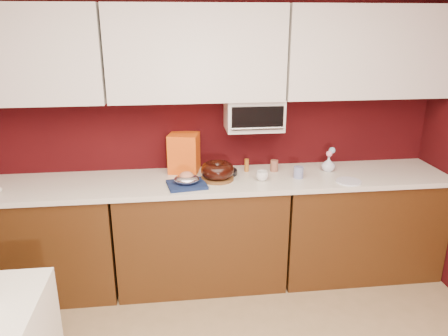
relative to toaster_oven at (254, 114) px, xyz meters
name	(u,v)px	position (x,y,z in m)	size (l,w,h in m)	color
wall_back	(197,127)	(-0.45, 0.15, -0.12)	(4.00, 0.02, 2.50)	#370709
base_cabinet_left	(31,243)	(-1.78, -0.17, -0.95)	(1.31, 0.58, 0.86)	#45260D
base_cabinet_center	(201,233)	(-0.45, -0.17, -0.95)	(1.31, 0.58, 0.86)	#45260D
base_cabinet_right	(357,224)	(0.88, -0.17, -0.95)	(1.31, 0.58, 0.86)	#45260D
countertop	(200,182)	(-0.45, -0.17, -0.49)	(4.00, 0.62, 0.04)	silver
upper_cabinet_left	(9,55)	(-1.78, -0.02, 0.48)	(1.31, 0.33, 0.70)	white
upper_cabinet_center	(196,53)	(-0.45, -0.02, 0.48)	(1.31, 0.33, 0.70)	white
upper_cabinet_right	(367,52)	(0.88, -0.02, 0.48)	(1.31, 0.33, 0.70)	white
toaster_oven	(254,114)	(0.00, 0.00, 0.00)	(0.45, 0.30, 0.25)	white
toaster_oven_door	(258,118)	(0.00, -0.16, 0.00)	(0.40, 0.02, 0.18)	black
toaster_oven_handle	(258,128)	(0.00, -0.18, -0.07)	(0.02, 0.02, 0.42)	silver
cake_base	(217,178)	(-0.31, -0.19, -0.46)	(0.25, 0.25, 0.02)	brown
bundt_cake	(217,170)	(-0.31, -0.19, -0.39)	(0.26, 0.26, 0.11)	black
navy_towel	(187,185)	(-0.56, -0.30, -0.46)	(0.28, 0.24, 0.02)	#132149
foil_ham_nest	(187,179)	(-0.56, -0.30, -0.42)	(0.19, 0.16, 0.07)	white
roasted_ham	(187,176)	(-0.56, -0.30, -0.40)	(0.11, 0.09, 0.07)	tan
pandoro_box	(184,153)	(-0.56, 0.05, -0.32)	(0.23, 0.21, 0.32)	red
dark_pan	(224,172)	(-0.25, -0.07, -0.46)	(0.21, 0.21, 0.04)	black
coffee_mug	(262,175)	(0.03, -0.25, -0.43)	(0.08, 0.08, 0.09)	white
blue_jar	(298,172)	(0.33, -0.22, -0.43)	(0.08, 0.08, 0.09)	navy
flower_vase	(328,163)	(0.62, -0.09, -0.41)	(0.09, 0.09, 0.13)	silver
flower_pink	(329,154)	(0.62, -0.09, -0.33)	(0.05, 0.05, 0.05)	pink
flower_blue	(332,150)	(0.65, -0.07, -0.30)	(0.05, 0.05, 0.05)	#8FC3E5
china_plate	(349,181)	(0.69, -0.36, -0.47)	(0.19, 0.19, 0.01)	white
amber_bottle	(247,165)	(-0.05, -0.02, -0.42)	(0.04, 0.04, 0.11)	#99581B
paper_cup	(274,166)	(0.17, -0.04, -0.43)	(0.06, 0.06, 0.09)	brown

